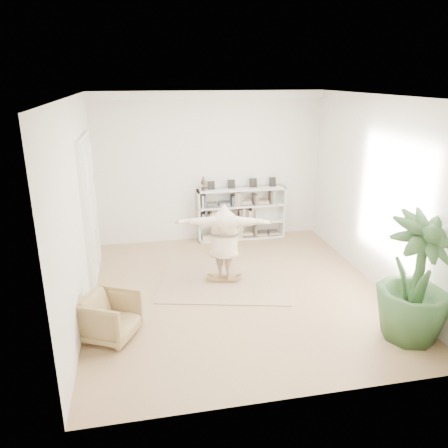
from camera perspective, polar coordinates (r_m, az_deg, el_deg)
name	(u,v)px	position (r m, az deg, el deg)	size (l,w,h in m)	color
floor	(237,291)	(8.47, 1.74, -8.77)	(6.00, 6.00, 0.00)	#A48155
room_shell	(210,95)	(10.40, -1.88, 16.53)	(6.00, 6.00, 6.00)	silver
doors	(90,210)	(9.02, -17.10, 1.72)	(0.09, 1.78, 2.92)	white
bookshelf	(241,214)	(10.93, 2.23, 1.29)	(2.20, 0.35, 1.64)	silver
armchair	(110,317)	(7.17, -14.69, -11.64)	(0.77, 0.80, 0.72)	tan
rug	(224,280)	(8.87, 0.01, -7.37)	(2.50, 2.00, 0.02)	tan
rocker_board	(224,278)	(8.84, 0.01, -7.06)	(0.52, 0.38, 0.10)	olive
person	(224,240)	(8.52, 0.01, -2.09)	(1.88, 0.51, 1.53)	beige
houseplant	(416,279)	(7.26, 23.81, -6.58)	(1.13, 1.13, 2.02)	#33572B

